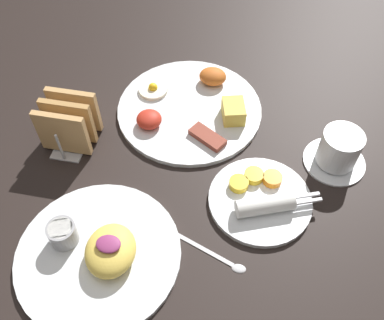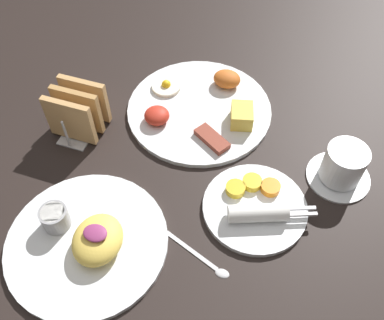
% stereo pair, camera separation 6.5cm
% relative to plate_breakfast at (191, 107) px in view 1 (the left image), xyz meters
% --- Properties ---
extents(ground_plane, '(3.00, 3.00, 0.00)m').
position_rel_plate_breakfast_xyz_m(ground_plane, '(-0.03, -0.22, -0.01)').
color(ground_plane, black).
extents(plate_breakfast, '(0.31, 0.31, 0.05)m').
position_rel_plate_breakfast_xyz_m(plate_breakfast, '(0.00, 0.00, 0.00)').
color(plate_breakfast, white).
rests_on(plate_breakfast, ground_plane).
extents(plate_condiments, '(0.20, 0.19, 0.04)m').
position_rel_plate_breakfast_xyz_m(plate_condiments, '(0.17, -0.20, 0.00)').
color(plate_condiments, white).
rests_on(plate_condiments, ground_plane).
extents(plate_foreground, '(0.28, 0.28, 0.06)m').
position_rel_plate_breakfast_xyz_m(plate_foreground, '(-0.09, -0.36, 0.00)').
color(plate_foreground, white).
rests_on(plate_foreground, ground_plane).
extents(toast_rack, '(0.10, 0.12, 0.10)m').
position_rel_plate_breakfast_xyz_m(toast_rack, '(-0.22, -0.13, 0.04)').
color(toast_rack, '#B7B7BC').
rests_on(toast_rack, ground_plane).
extents(coffee_cup, '(0.12, 0.12, 0.08)m').
position_rel_plate_breakfast_xyz_m(coffee_cup, '(0.30, -0.08, 0.03)').
color(coffee_cup, white).
rests_on(coffee_cup, ground_plane).
extents(teaspoon, '(0.13, 0.05, 0.01)m').
position_rel_plate_breakfast_xyz_m(teaspoon, '(0.12, -0.33, -0.01)').
color(teaspoon, silver).
rests_on(teaspoon, ground_plane).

